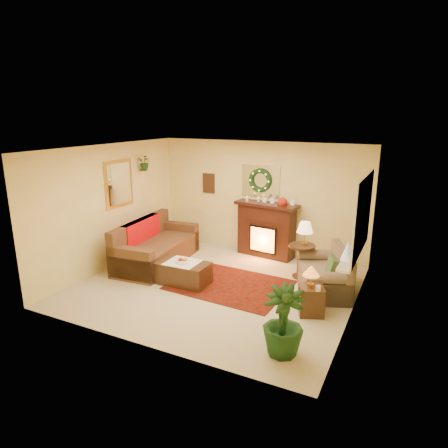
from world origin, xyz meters
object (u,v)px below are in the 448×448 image
at_px(sofa, 157,245).
at_px(coffee_table, 183,273).
at_px(loveseat, 324,269).
at_px(fireplace, 266,233).
at_px(side_table_round, 301,262).
at_px(end_table_square, 311,299).

height_order(sofa, coffee_table, sofa).
height_order(loveseat, coffee_table, loveseat).
relative_size(sofa, coffee_table, 2.19).
bearing_deg(fireplace, side_table_round, -32.07).
relative_size(side_table_round, end_table_square, 1.42).
bearing_deg(side_table_round, sofa, -167.82).
bearing_deg(end_table_square, sofa, 167.93).
height_order(side_table_round, coffee_table, side_table_round).
distance_m(sofa, fireplace, 2.48).
distance_m(sofa, loveseat, 3.58).
bearing_deg(fireplace, coffee_table, -104.67).
xyz_separation_m(sofa, loveseat, (3.57, 0.23, -0.01)).
bearing_deg(coffee_table, side_table_round, 32.75).
relative_size(side_table_round, coffee_table, 0.67).
bearing_deg(coffee_table, end_table_square, -3.60).
bearing_deg(loveseat, coffee_table, 176.92).
height_order(sofa, fireplace, fireplace).
height_order(fireplace, coffee_table, fireplace).
relative_size(fireplace, loveseat, 0.93).
relative_size(end_table_square, coffee_table, 0.47).
xyz_separation_m(fireplace, side_table_round, (1.08, -0.88, -0.22)).
bearing_deg(side_table_round, fireplace, 140.87).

